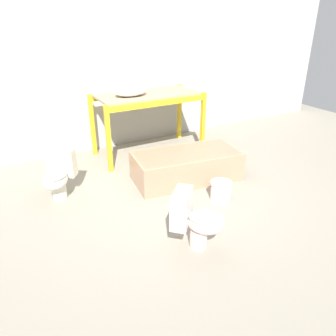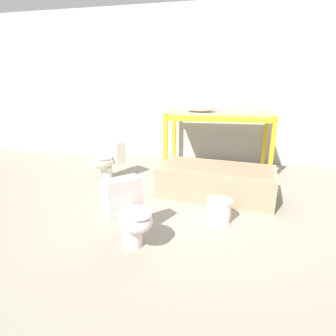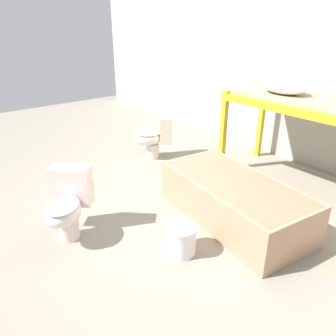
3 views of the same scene
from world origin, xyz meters
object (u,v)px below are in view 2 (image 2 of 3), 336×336
bathtub_main (216,179)px  toilet_far (130,212)px  toilet_near (108,159)px  bucket_white (219,210)px  sink_basin (201,107)px

bathtub_main → toilet_far: 1.71m
toilet_near → toilet_far: same height
bathtub_main → bucket_white: (0.07, -0.81, -0.12)m
sink_basin → bucket_white: bearing=-77.8°
bathtub_main → sink_basin: bearing=114.4°
bathtub_main → toilet_far: bearing=-111.2°
bathtub_main → toilet_near: bearing=176.2°
toilet_near → bucket_white: 2.33m
bathtub_main → toilet_near: 1.96m
sink_basin → toilet_near: 1.97m
sink_basin → bucket_white: (0.45, -2.07, -1.08)m
bathtub_main → bucket_white: bearing=-77.1°
bucket_white → sink_basin: bearing=102.2°
sink_basin → toilet_near: size_ratio=0.86×
bathtub_main → toilet_far: toilet_far is taller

